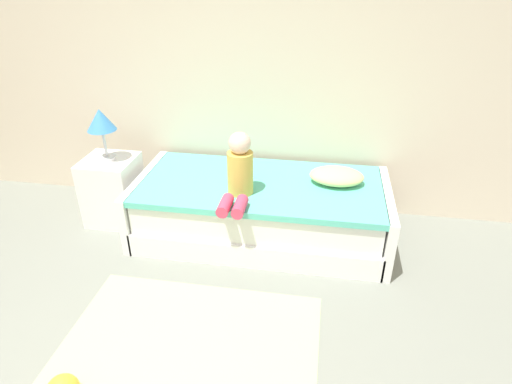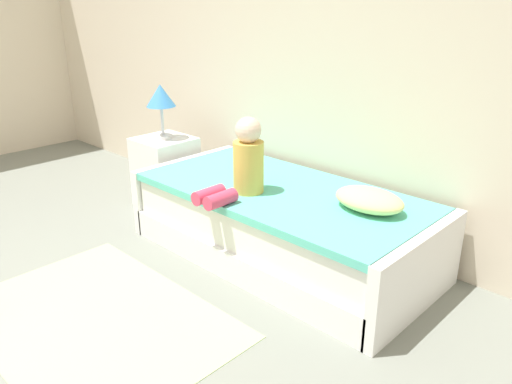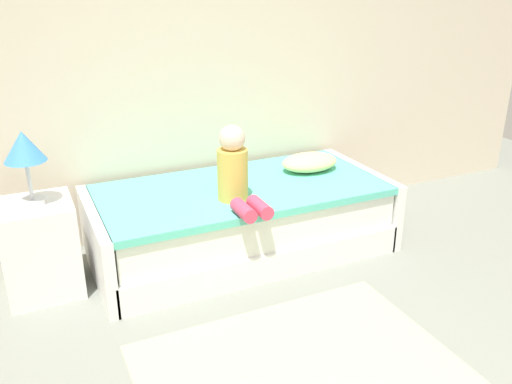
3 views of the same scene
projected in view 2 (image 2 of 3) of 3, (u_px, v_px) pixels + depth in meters
The scene contains 7 objects.
wall_rear at pixel (294, 35), 3.72m from camera, with size 7.20×0.10×2.90m, color beige.
bed at pixel (281, 224), 3.47m from camera, with size 2.11×1.00×0.50m.
nightstand at pixel (166, 172), 4.35m from camera, with size 0.44×0.44×0.60m, color white.
table_lamp at pixel (161, 98), 4.12m from camera, with size 0.24×0.24×0.45m.
child_figure at pixel (243, 164), 3.24m from camera, with size 0.20×0.51×0.50m.
pillow at pixel (369, 200), 3.03m from camera, with size 0.44×0.30×0.13m, color #F2E58C.
area_rug at pixel (96, 319), 2.84m from camera, with size 1.60×1.10×0.01m, color #B2D189.
Camera 2 is at (2.49, -0.40, 1.69)m, focal length 35.33 mm.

